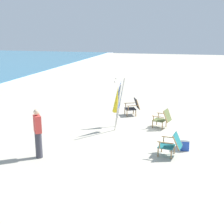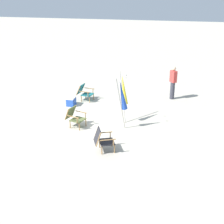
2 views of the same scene
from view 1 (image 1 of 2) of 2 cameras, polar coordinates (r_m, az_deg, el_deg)
ground_plane at (r=13.25m, az=8.98°, el=-3.03°), size 80.00×80.00×0.00m
beach_chair_back_left at (r=13.25m, az=9.33°, el=-1.10°), size 0.74×0.83×0.81m
beach_chair_far_center at (r=15.04m, az=3.91°, el=1.02°), size 0.80×0.85×0.82m
beach_chair_mid_center at (r=10.40m, az=10.83°, el=-5.73°), size 0.68×0.81×0.80m
umbrella_furled_yellow at (r=12.37m, az=0.88°, el=2.29°), size 0.64×0.52×2.05m
umbrella_furled_blue at (r=13.10m, az=1.24°, el=3.15°), size 0.45×0.48×2.09m
person_near_chairs at (r=10.24m, az=-13.38°, el=-3.76°), size 0.39×0.37×1.63m
cooler_box at (r=11.20m, az=13.09°, el=-5.56°), size 0.49×0.35×0.40m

